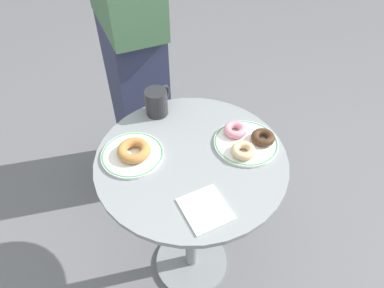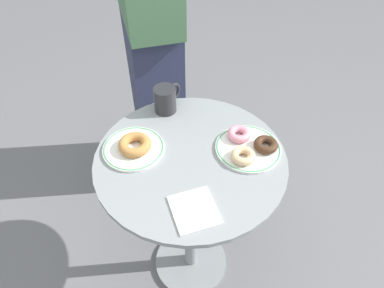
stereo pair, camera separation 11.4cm
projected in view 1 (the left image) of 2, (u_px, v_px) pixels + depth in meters
The scene contains 11 objects.
ground_plane at pixel (191, 263), 1.70m from camera, with size 7.00×7.00×0.02m, color slate.
cafe_table at pixel (191, 200), 1.33m from camera, with size 0.65×0.65×0.76m.
plate_left at pixel (133, 154), 1.16m from camera, with size 0.21×0.21×0.01m.
plate_right at pixel (246, 143), 1.19m from camera, with size 0.22×0.22×0.01m.
donut_old_fashioned at pixel (134, 150), 1.14m from camera, with size 0.11×0.11×0.03m, color #BC7F42.
donut_chocolate at pixel (263, 137), 1.19m from camera, with size 0.08×0.08×0.03m, color #422819.
donut_pink_frosted at pixel (235, 130), 1.21m from camera, with size 0.08×0.08×0.03m, color pink.
donut_glazed at pixel (243, 150), 1.14m from camera, with size 0.08×0.08×0.03m, color #E0B789.
paper_napkin at pixel (205, 209), 1.01m from camera, with size 0.13×0.14×0.01m, color white.
coffee_mug at pixel (157, 102), 1.28m from camera, with size 0.10×0.12×0.10m.
person_figure at pixel (130, 35), 1.52m from camera, with size 0.34×0.50×1.78m.
Camera 1 is at (-0.08, -0.78, 1.61)m, focal length 32.34 mm.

